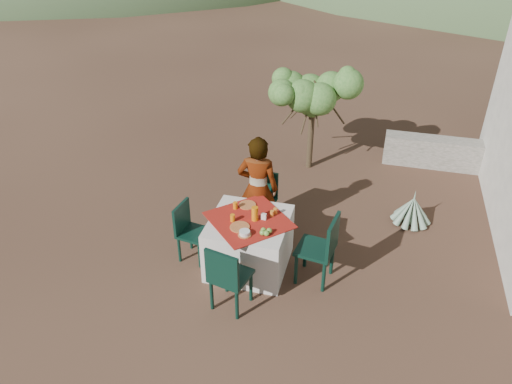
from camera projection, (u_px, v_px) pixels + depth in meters
The scene contains 21 objects.
ground at pixel (209, 248), 7.19m from camera, with size 160.00×160.00×0.00m, color #382319.
table at pixel (249, 243), 6.69m from camera, with size 1.30×1.30×0.76m.
chair_far at pixel (263, 197), 7.47m from camera, with size 0.44×0.44×0.87m.
chair_near at pixel (227, 276), 5.91m from camera, with size 0.52×0.52×0.95m.
chair_left at pixel (189, 229), 6.80m from camera, with size 0.44×0.44×0.85m.
chair_right at pixel (322, 247), 6.34m from camera, with size 0.53×0.53×1.00m.
person at pixel (258, 189), 7.05m from camera, with size 0.59×0.39×1.61m, color #8C6651.
shrub_tree at pixel (316, 98), 8.58m from camera, with size 1.43×1.40×1.68m.
agave at pixel (412, 211), 7.63m from camera, with size 0.61×0.59×0.64m.
stone_wall at pixel (457, 155), 9.06m from camera, with size 2.60×0.35×0.55m, color gray.
plate_far at pixel (247, 205), 6.76m from camera, with size 0.24×0.24×0.01m, color brown.
plate_near at pixel (240, 227), 6.33m from camera, with size 0.26×0.26×0.01m, color brown.
glass_far at pixel (235, 205), 6.68m from camera, with size 0.06×0.06×0.10m, color orange.
glass_near at pixel (233, 218), 6.43m from camera, with size 0.06×0.06×0.10m, color orange.
juice_pitcher at pixel (255, 214), 6.43m from camera, with size 0.09×0.09×0.19m, color orange.
bowl_plate at pixel (245, 235), 6.20m from camera, with size 0.17×0.17×0.01m, color brown.
white_bowl at pixel (245, 233), 6.18m from camera, with size 0.14×0.14×0.05m, color silver.
jar_left at pixel (272, 213), 6.53m from camera, with size 0.05×0.05×0.08m, color orange.
jar_right at pixel (275, 211), 6.58m from camera, with size 0.05×0.05×0.08m, color orange.
napkin_holder at pixel (264, 216), 6.47m from camera, with size 0.07×0.04×0.09m, color silver.
fruit_cluster at pixel (265, 232), 6.20m from camera, with size 0.14×0.13×0.07m.
Camera 1 is at (2.11, -5.30, 4.50)m, focal length 35.00 mm.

